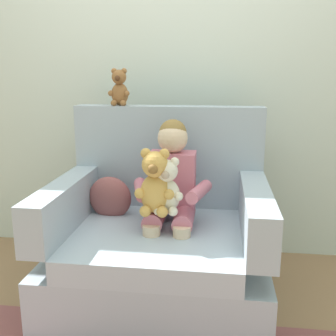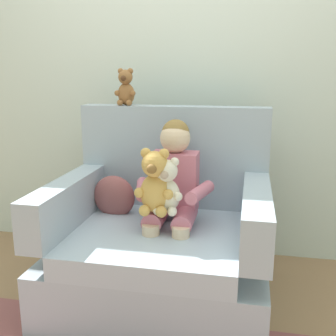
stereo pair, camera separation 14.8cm
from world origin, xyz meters
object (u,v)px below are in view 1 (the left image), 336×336
at_px(armchair, 161,242).
at_px(seated_child, 171,187).
at_px(plush_honey, 155,184).
at_px(plush_brown_on_backrest, 119,88).
at_px(throw_pillow, 110,198).
at_px(plush_cream, 167,187).

height_order(armchair, seated_child, armchair).
xyz_separation_m(plush_honey, plush_brown_on_backrest, (-0.30, 0.49, 0.47)).
bearing_deg(plush_honey, seated_child, 78.82).
height_order(plush_honey, throw_pillow, plush_honey).
relative_size(plush_honey, plush_cream, 1.16).
bearing_deg(throw_pillow, plush_cream, -32.77).
bearing_deg(plush_honey, throw_pillow, 150.57).
distance_m(armchair, seated_child, 0.33).
height_order(plush_cream, plush_brown_on_backrest, plush_brown_on_backrest).
bearing_deg(plush_cream, armchair, 123.55).
bearing_deg(plush_cream, seated_child, 96.92).
bearing_deg(plush_honey, plush_cream, 29.50).
relative_size(seated_child, throw_pillow, 3.17).
distance_m(plush_brown_on_backrest, throw_pillow, 0.68).
xyz_separation_m(plush_honey, plush_cream, (0.06, 0.02, -0.02)).
xyz_separation_m(armchair, throw_pillow, (-0.32, 0.13, 0.21)).
height_order(seated_child, plush_cream, seated_child).
bearing_deg(throw_pillow, seated_child, -14.62).
relative_size(plush_honey, throw_pillow, 1.34).
xyz_separation_m(armchair, plush_honey, (-0.01, -0.13, 0.38)).
distance_m(seated_child, plush_honey, 0.18).
bearing_deg(seated_child, throw_pillow, 166.35).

